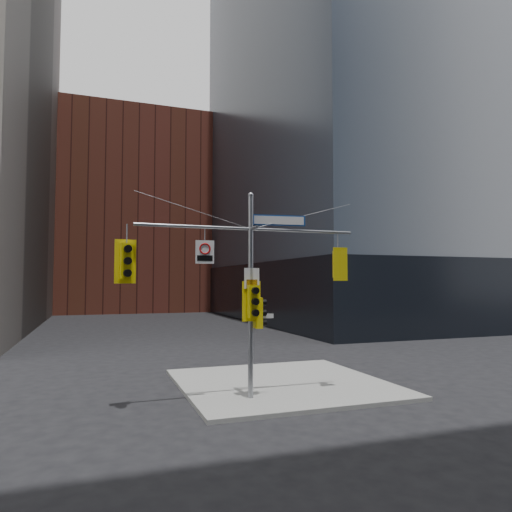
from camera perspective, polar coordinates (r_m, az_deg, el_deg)
ground at (r=14.66m, az=1.98°, el=-19.65°), size 160.00×160.00×0.00m
sidewalk_corner at (r=18.96m, az=3.24°, el=-15.62°), size 8.00×8.00×0.15m
podium_ne at (r=55.97m, az=16.91°, el=-4.27°), size 36.40×36.40×6.00m
brick_midrise at (r=71.96m, az=-15.21°, el=4.75°), size 26.00×20.00×28.00m
signal_assembly at (r=15.94m, az=-0.67°, el=-2.25°), size 8.00×0.80×7.30m
traffic_light_west_arm at (r=15.15m, az=-15.90°, el=-0.63°), size 0.68×0.58×1.43m
traffic_light_east_arm at (r=17.38m, az=10.21°, el=-1.02°), size 0.59×0.47×1.24m
traffic_light_pole_side at (r=16.09m, az=0.43°, el=-7.12°), size 0.42×0.36×1.07m
traffic_light_pole_front at (r=15.70m, az=-0.35°, el=-5.70°), size 0.66×0.52×1.39m
street_sign_blade at (r=16.47m, az=2.89°, el=4.47°), size 1.95×0.31×0.38m
regulatory_sign_arm at (r=15.50m, az=-6.41°, el=0.60°), size 0.63×0.10×0.79m
regulatory_sign_pole at (r=15.83m, az=-0.53°, el=-2.88°), size 0.55×0.06×0.72m
street_blade_ew at (r=16.14m, az=0.85°, el=-7.52°), size 0.79×0.06×0.16m
street_blade_ns at (r=16.42m, az=-1.19°, el=-7.57°), size 0.05×0.75×0.15m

